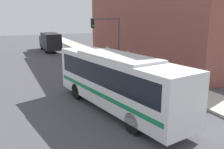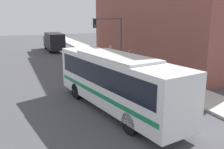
{
  "view_description": "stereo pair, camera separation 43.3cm",
  "coord_description": "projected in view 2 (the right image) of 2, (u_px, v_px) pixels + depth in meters",
  "views": [
    {
      "loc": [
        -6.55,
        -12.89,
        5.72
      ],
      "look_at": [
        0.54,
        2.98,
        1.48
      ],
      "focal_mm": 40.0,
      "sensor_mm": 36.0,
      "label": 1
    },
    {
      "loc": [
        -6.15,
        -13.06,
        5.72
      ],
      "look_at": [
        0.54,
        2.98,
        1.48
      ],
      "focal_mm": 40.0,
      "sensor_mm": 36.0,
      "label": 2
    }
  ],
  "objects": [
    {
      "name": "delivery_truck",
      "position": [
        54.0,
        41.0,
        39.14
      ],
      "size": [
        2.23,
        7.51,
        2.83
      ],
      "color": "black",
      "rests_on": "ground_plane"
    },
    {
      "name": "building_facade",
      "position": [
        153.0,
        17.0,
        30.11
      ],
      "size": [
        6.0,
        25.05,
        10.64
      ],
      "color": "brown",
      "rests_on": "ground_plane"
    },
    {
      "name": "pedestrian_mid_block",
      "position": [
        110.0,
        52.0,
        31.47
      ],
      "size": [
        0.34,
        0.34,
        1.79
      ],
      "color": "#23283D",
      "rests_on": "sidewalk"
    },
    {
      "name": "pedestrian_near_corner",
      "position": [
        130.0,
        59.0,
        26.61
      ],
      "size": [
        0.34,
        0.34,
        1.77
      ],
      "color": "#47382D",
      "rests_on": "sidewalk"
    },
    {
      "name": "city_bus",
      "position": [
        116.0,
        79.0,
        14.71
      ],
      "size": [
        4.2,
        10.82,
        3.42
      ],
      "rotation": [
        0.0,
        0.0,
        0.17
      ],
      "color": "white",
      "rests_on": "ground_plane"
    },
    {
      "name": "traffic_light_pole",
      "position": [
        111.0,
        33.0,
        26.54
      ],
      "size": [
        3.28,
        0.35,
        5.2
      ],
      "color": "#47474C",
      "rests_on": "sidewalk"
    },
    {
      "name": "fire_hydrant",
      "position": [
        154.0,
        76.0,
        21.32
      ],
      "size": [
        0.22,
        0.3,
        0.79
      ],
      "color": "gold",
      "rests_on": "sidewalk"
    },
    {
      "name": "ground_plane",
      "position": [
        122.0,
        109.0,
        15.37
      ],
      "size": [
        120.0,
        120.0,
        0.0
      ],
      "primitive_type": "plane",
      "color": "#47474C"
    },
    {
      "name": "parking_meter",
      "position": [
        130.0,
        62.0,
        25.2
      ],
      "size": [
        0.14,
        0.14,
        1.21
      ],
      "color": "#47474C",
      "rests_on": "sidewalk"
    },
    {
      "name": "sidewalk",
      "position": [
        101.0,
        54.0,
        35.5
      ],
      "size": [
        2.87,
        70.0,
        0.16
      ],
      "color": "#B7B2A8",
      "rests_on": "ground_plane"
    }
  ]
}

